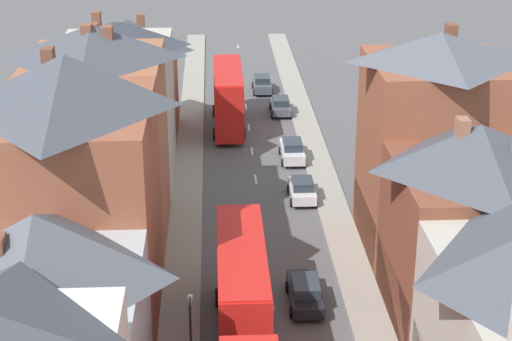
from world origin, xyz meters
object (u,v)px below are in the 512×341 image
(car_near_silver, at_px, (281,106))
(car_mid_black, at_px, (262,84))
(car_parked_left_a, at_px, (292,150))
(car_parked_left_b, at_px, (302,189))
(double_decker_bus_lead, at_px, (242,291))
(double_decker_bus_mid_street, at_px, (228,97))
(car_near_blue, at_px, (305,292))

(car_near_silver, xyz_separation_m, car_mid_black, (-1.30, 7.11, 0.05))
(car_parked_left_a, bearing_deg, car_parked_left_b, -90.00)
(car_mid_black, bearing_deg, double_decker_bus_lead, -94.66)
(car_parked_left_a, height_order, car_mid_black, car_parked_left_a)
(double_decker_bus_mid_street, xyz_separation_m, car_near_blue, (3.61, -30.37, -2.02))
(car_near_silver, distance_m, car_parked_left_b, 19.66)
(double_decker_bus_mid_street, height_order, car_near_silver, double_decker_bus_mid_street)
(double_decker_bus_lead, bearing_deg, car_parked_left_b, 74.36)
(car_near_silver, height_order, car_mid_black, car_mid_black)
(double_decker_bus_lead, xyz_separation_m, car_near_silver, (4.91, 37.20, -2.02))
(double_decker_bus_mid_street, bearing_deg, car_near_blue, -83.22)
(car_near_blue, relative_size, car_parked_left_a, 1.02)
(double_decker_bus_mid_street, xyz_separation_m, car_mid_black, (3.61, 10.75, -1.97))
(car_near_silver, bearing_deg, car_parked_left_b, -90.00)
(car_parked_left_b, bearing_deg, car_parked_left_a, 90.00)
(car_near_blue, xyz_separation_m, car_parked_left_a, (1.30, 22.12, 0.06))
(car_near_silver, relative_size, car_parked_left_a, 0.92)
(double_decker_bus_mid_street, height_order, car_parked_left_a, double_decker_bus_mid_street)
(car_mid_black, relative_size, car_parked_left_b, 1.10)
(double_decker_bus_mid_street, xyz_separation_m, car_parked_left_a, (4.91, -8.26, -1.96))
(double_decker_bus_lead, xyz_separation_m, double_decker_bus_mid_street, (0.00, 33.57, 0.00))
(car_mid_black, distance_m, car_parked_left_b, 26.81)
(car_near_blue, distance_m, car_parked_left_a, 22.15)
(double_decker_bus_lead, relative_size, car_parked_left_b, 2.77)
(double_decker_bus_mid_street, bearing_deg, car_near_silver, 36.54)
(car_mid_black, height_order, car_parked_left_b, car_mid_black)
(double_decker_bus_lead, distance_m, double_decker_bus_mid_street, 33.57)
(car_parked_left_a, xyz_separation_m, car_mid_black, (-1.30, 19.00, -0.01))
(double_decker_bus_mid_street, distance_m, car_mid_black, 11.51)
(car_near_silver, bearing_deg, double_decker_bus_mid_street, -143.46)
(car_near_blue, distance_m, car_near_silver, 34.03)
(car_near_blue, bearing_deg, car_mid_black, 90.00)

